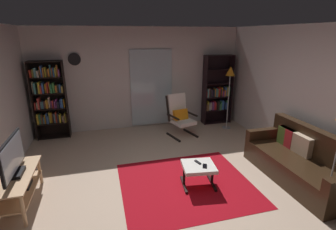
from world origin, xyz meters
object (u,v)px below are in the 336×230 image
Objects in this scene: tv_stand at (18,184)px; lounge_armchair at (180,114)px; bookshelf_near_sofa at (217,93)px; floor_lamp_by_shelf at (230,77)px; leather_sofa at (300,162)px; ottoman at (199,168)px; tv_remote at (198,162)px; wall_clock at (74,59)px; television at (13,158)px; cell_phone at (205,166)px; bookshelf_near_tv at (50,98)px.

lounge_armchair is (3.11, 1.97, 0.21)m from tv_stand.
floor_lamp_by_shelf is at bearing -80.62° from bookshelf_near_sofa.
ottoman is (-1.77, 0.26, -0.01)m from leather_sofa.
wall_clock is (-2.00, 2.95, 1.46)m from tv_remote.
wall_clock is (-3.74, 0.70, 0.47)m from floor_lamp_by_shelf.
wall_clock is at bearing 75.29° from tv_stand.
leather_sofa is at bearing -60.84° from lounge_armchair.
wall_clock reaches higher than bookshelf_near_sofa.
lounge_armchair is 2.84m from wall_clock.
tv_remote is at bearing -120.62° from bookshelf_near_sofa.
floor_lamp_by_shelf is at bearing 25.24° from television.
floor_lamp_by_shelf is (4.47, 2.09, 1.06)m from tv_stand.
ottoman is at bearing 159.83° from cell_phone.
cell_phone is at bearing -124.83° from floor_lamp_by_shelf.
bookshelf_near_tv is 5.44m from leather_sofa.
television reaches higher than tv_stand.
lounge_armchair is at bearing -12.66° from bookshelf_near_tv.
tv_stand is 5.13m from bookshelf_near_sofa.
bookshelf_near_sofa is 3.27m from tv_remote.
leather_sofa is at bearing -41.17° from wall_clock.
tv_remote is (-1.65, -2.78, -0.46)m from bookshelf_near_sofa.
leather_sofa is 1.79m from tv_remote.
lounge_armchair is at bearing 80.05° from ottoman.
television is 2.68m from bookshelf_near_tv.
bookshelf_near_tv is at bearing 155.85° from cell_phone.
tv_stand is 2.82m from cell_phone.
television is at bearing -147.42° from lounge_armchair.
wall_clock is (0.73, 2.79, 1.52)m from tv_stand.
tv_remote is 0.09× the size of floor_lamp_by_shelf.
bookshelf_near_tv is 1.08m from wall_clock.
tv_stand reaches higher than ottoman.
cell_phone is at bearing 173.59° from leather_sofa.
bookshelf_near_sofa is (4.38, 2.62, 0.52)m from tv_stand.
bookshelf_near_sofa reaches higher than tv_stand.
tv_stand is 4.52m from leather_sofa.
tv_stand is 1.25× the size of television.
tv_stand reaches higher than cell_phone.
bookshelf_near_sofa is 0.95× the size of leather_sofa.
television is at bearing -162.55° from cell_phone.
tv_stand is at bearing -147.63° from lounge_armchair.
cell_phone is 4.00m from wall_clock.
tv_stand is 0.43m from television.
ottoman is (-0.39, -2.21, -0.23)m from lounge_armchair.
wall_clock is at bearing 12.43° from bookshelf_near_tv.
bookshelf_near_tv is at bearing 116.70° from tv_remote.
leather_sofa is at bearing -89.55° from floor_lamp_by_shelf.
bookshelf_near_sofa is 3.35m from ottoman.
leather_sofa is at bearing -6.33° from tv_stand.
tv_stand is at bearing 160.11° from tv_remote.
bookshelf_near_tv reaches higher than ottoman.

